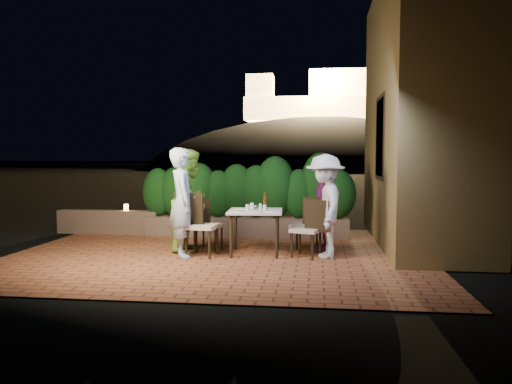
% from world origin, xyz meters
% --- Properties ---
extents(ground, '(400.00, 400.00, 0.00)m').
position_xyz_m(ground, '(0.00, 0.00, -0.02)').
color(ground, black).
rests_on(ground, ground).
extents(terrace_floor, '(7.00, 6.00, 0.15)m').
position_xyz_m(terrace_floor, '(0.00, 0.50, -0.07)').
color(terrace_floor, brown).
rests_on(terrace_floor, ground).
extents(building_wall, '(1.60, 5.00, 5.00)m').
position_xyz_m(building_wall, '(3.60, 2.00, 2.50)').
color(building_wall, olive).
rests_on(building_wall, ground).
extents(window_pane, '(0.08, 1.00, 1.40)m').
position_xyz_m(window_pane, '(2.82, 1.50, 2.00)').
color(window_pane, black).
rests_on(window_pane, building_wall).
extents(window_frame, '(0.06, 1.15, 1.55)m').
position_xyz_m(window_frame, '(2.81, 1.50, 2.00)').
color(window_frame, black).
rests_on(window_frame, building_wall).
extents(planter, '(4.20, 0.55, 0.40)m').
position_xyz_m(planter, '(0.20, 2.30, 0.20)').
color(planter, brown).
rests_on(planter, ground).
extents(hedge, '(4.00, 0.70, 1.10)m').
position_xyz_m(hedge, '(0.20, 2.30, 0.95)').
color(hedge, '#0F3710').
rests_on(hedge, planter).
extents(parapet, '(2.20, 0.30, 0.50)m').
position_xyz_m(parapet, '(-2.80, 2.30, 0.25)').
color(parapet, brown).
rests_on(parapet, ground).
extents(hill, '(52.00, 40.00, 22.00)m').
position_xyz_m(hill, '(2.00, 60.00, -4.00)').
color(hill, black).
rests_on(hill, ground).
extents(fortress, '(26.00, 8.00, 8.00)m').
position_xyz_m(fortress, '(2.00, 60.00, 10.50)').
color(fortress, '#FFCC7A').
rests_on(fortress, hill).
extents(dining_table, '(0.95, 0.95, 0.75)m').
position_xyz_m(dining_table, '(0.62, 0.43, 0.38)').
color(dining_table, white).
rests_on(dining_table, ground).
extents(plate_nw, '(0.23, 0.23, 0.01)m').
position_xyz_m(plate_nw, '(0.38, 0.17, 0.76)').
color(plate_nw, white).
rests_on(plate_nw, dining_table).
extents(plate_sw, '(0.24, 0.24, 0.01)m').
position_xyz_m(plate_sw, '(0.33, 0.61, 0.76)').
color(plate_sw, white).
rests_on(plate_sw, dining_table).
extents(plate_ne, '(0.24, 0.24, 0.01)m').
position_xyz_m(plate_ne, '(0.95, 0.20, 0.76)').
color(plate_ne, white).
rests_on(plate_ne, dining_table).
extents(plate_se, '(0.22, 0.22, 0.01)m').
position_xyz_m(plate_se, '(0.88, 0.65, 0.76)').
color(plate_se, white).
rests_on(plate_se, dining_table).
extents(plate_centre, '(0.20, 0.20, 0.01)m').
position_xyz_m(plate_centre, '(0.59, 0.39, 0.76)').
color(plate_centre, white).
rests_on(plate_centre, dining_table).
extents(plate_front, '(0.24, 0.24, 0.01)m').
position_xyz_m(plate_front, '(0.66, 0.15, 0.76)').
color(plate_front, white).
rests_on(plate_front, dining_table).
extents(glass_nw, '(0.06, 0.06, 0.11)m').
position_xyz_m(glass_nw, '(0.50, 0.30, 0.80)').
color(glass_nw, silver).
rests_on(glass_nw, dining_table).
extents(glass_sw, '(0.06, 0.06, 0.11)m').
position_xyz_m(glass_sw, '(0.55, 0.57, 0.81)').
color(glass_sw, silver).
rests_on(glass_sw, dining_table).
extents(glass_ne, '(0.06, 0.06, 0.10)m').
position_xyz_m(glass_ne, '(0.79, 0.38, 0.80)').
color(glass_ne, silver).
rests_on(glass_ne, dining_table).
extents(glass_se, '(0.06, 0.06, 0.10)m').
position_xyz_m(glass_se, '(0.69, 0.58, 0.80)').
color(glass_se, silver).
rests_on(glass_se, dining_table).
extents(beer_bottle, '(0.06, 0.06, 0.30)m').
position_xyz_m(beer_bottle, '(0.78, 0.53, 0.90)').
color(beer_bottle, '#4D200C').
rests_on(beer_bottle, dining_table).
extents(bowl, '(0.21, 0.21, 0.04)m').
position_xyz_m(bowl, '(0.53, 0.73, 0.77)').
color(bowl, white).
rests_on(bowl, dining_table).
extents(chair_left_front, '(0.54, 0.54, 1.06)m').
position_xyz_m(chair_left_front, '(-0.23, 0.12, 0.53)').
color(chair_left_front, black).
rests_on(chair_left_front, ground).
extents(chair_left_back, '(0.47, 0.47, 0.91)m').
position_xyz_m(chair_left_back, '(-0.22, 0.63, 0.46)').
color(chair_left_back, black).
rests_on(chair_left_back, ground).
extents(chair_right_front, '(0.56, 0.56, 0.95)m').
position_xyz_m(chair_right_front, '(1.48, 0.26, 0.47)').
color(chair_right_front, black).
rests_on(chair_right_front, ground).
extents(chair_right_back, '(0.53, 0.53, 0.96)m').
position_xyz_m(chair_right_back, '(1.44, 0.73, 0.48)').
color(chair_right_back, black).
rests_on(chair_right_back, ground).
extents(diner_blue, '(0.63, 0.77, 1.80)m').
position_xyz_m(diner_blue, '(-0.55, 0.08, 0.90)').
color(diner_blue, silver).
rests_on(diner_blue, ground).
extents(diner_green, '(0.86, 1.00, 1.79)m').
position_xyz_m(diner_green, '(-0.54, 0.61, 0.89)').
color(diner_green, '#91D342').
rests_on(diner_green, ground).
extents(diner_white, '(0.76, 1.16, 1.69)m').
position_xyz_m(diner_white, '(1.79, 0.26, 0.85)').
color(diner_white, silver).
rests_on(diner_white, ground).
extents(diner_purple, '(0.48, 0.98, 1.61)m').
position_xyz_m(diner_purple, '(1.78, 0.80, 0.80)').
color(diner_purple, '#772775').
rests_on(diner_purple, ground).
extents(parapet_lamp, '(0.10, 0.10, 0.14)m').
position_xyz_m(parapet_lamp, '(-2.40, 2.30, 0.57)').
color(parapet_lamp, orange).
rests_on(parapet_lamp, parapet).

